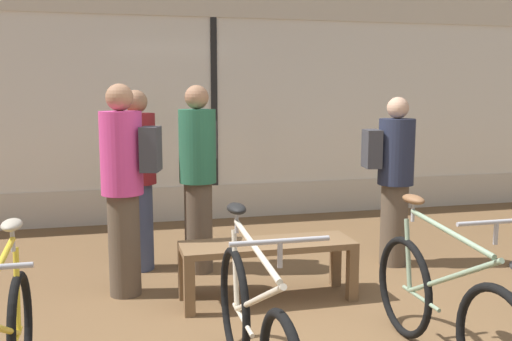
{
  "coord_description": "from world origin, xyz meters",
  "views": [
    {
      "loc": [
        -1.28,
        -3.3,
        1.7
      ],
      "look_at": [
        0.0,
        1.78,
        0.95
      ],
      "focal_mm": 40.0,
      "sensor_mm": 36.0,
      "label": 1
    }
  ],
  "objects_px": {
    "bicycle_right": "(443,307)",
    "display_bench": "(268,253)",
    "customer_by_window": "(125,183)",
    "customer_near_rack": "(138,177)",
    "customer_mid_floor": "(393,176)",
    "bicycle_left": "(254,332)",
    "customer_near_bench": "(198,172)"
  },
  "relations": [
    {
      "from": "bicycle_right",
      "to": "display_bench",
      "type": "distance_m",
      "value": 1.54
    },
    {
      "from": "customer_near_rack",
      "to": "customer_mid_floor",
      "type": "height_order",
      "value": "customer_near_rack"
    },
    {
      "from": "bicycle_left",
      "to": "bicycle_right",
      "type": "xyz_separation_m",
      "value": [
        1.21,
        0.1,
        -0.01
      ]
    },
    {
      "from": "bicycle_right",
      "to": "display_bench",
      "type": "bearing_deg",
      "value": 118.53
    },
    {
      "from": "customer_near_rack",
      "to": "customer_by_window",
      "type": "xyz_separation_m",
      "value": [
        -0.13,
        -0.66,
        0.05
      ]
    },
    {
      "from": "display_bench",
      "to": "customer_mid_floor",
      "type": "distance_m",
      "value": 1.62
    },
    {
      "from": "customer_mid_floor",
      "to": "customer_near_rack",
      "type": "bearing_deg",
      "value": 169.31
    },
    {
      "from": "bicycle_left",
      "to": "customer_mid_floor",
      "type": "xyz_separation_m",
      "value": [
        1.89,
        2.07,
        0.48
      ]
    },
    {
      "from": "display_bench",
      "to": "bicycle_right",
      "type": "bearing_deg",
      "value": -61.47
    },
    {
      "from": "customer_near_rack",
      "to": "customer_mid_floor",
      "type": "relative_size",
      "value": 1.04
    },
    {
      "from": "customer_mid_floor",
      "to": "bicycle_right",
      "type": "bearing_deg",
      "value": -109.06
    },
    {
      "from": "bicycle_right",
      "to": "customer_near_rack",
      "type": "height_order",
      "value": "customer_near_rack"
    },
    {
      "from": "customer_mid_floor",
      "to": "display_bench",
      "type": "bearing_deg",
      "value": -156.45
    },
    {
      "from": "customer_near_bench",
      "to": "customer_by_window",
      "type": "bearing_deg",
      "value": -144.45
    },
    {
      "from": "customer_by_window",
      "to": "customer_near_bench",
      "type": "bearing_deg",
      "value": 35.55
    },
    {
      "from": "bicycle_left",
      "to": "customer_by_window",
      "type": "relative_size",
      "value": 1.02
    },
    {
      "from": "bicycle_right",
      "to": "bicycle_left",
      "type": "bearing_deg",
      "value": -175.14
    },
    {
      "from": "customer_near_bench",
      "to": "customer_near_rack",
      "type": "bearing_deg",
      "value": 161.22
    },
    {
      "from": "bicycle_left",
      "to": "customer_by_window",
      "type": "xyz_separation_m",
      "value": [
        -0.62,
        1.86,
        0.55
      ]
    },
    {
      "from": "customer_by_window",
      "to": "customer_near_bench",
      "type": "relative_size",
      "value": 1.0
    },
    {
      "from": "display_bench",
      "to": "customer_near_bench",
      "type": "distance_m",
      "value": 1.12
    },
    {
      "from": "customer_mid_floor",
      "to": "customer_by_window",
      "type": "bearing_deg",
      "value": -175.11
    },
    {
      "from": "customer_by_window",
      "to": "customer_near_rack",
      "type": "bearing_deg",
      "value": 78.57
    },
    {
      "from": "display_bench",
      "to": "customer_near_bench",
      "type": "height_order",
      "value": "customer_near_bench"
    },
    {
      "from": "bicycle_right",
      "to": "customer_by_window",
      "type": "distance_m",
      "value": 2.6
    },
    {
      "from": "display_bench",
      "to": "customer_near_bench",
      "type": "xyz_separation_m",
      "value": [
        -0.43,
        0.88,
        0.55
      ]
    },
    {
      "from": "customer_near_rack",
      "to": "display_bench",
      "type": "bearing_deg",
      "value": -47.89
    },
    {
      "from": "bicycle_right",
      "to": "display_bench",
      "type": "relative_size",
      "value": 1.2
    },
    {
      "from": "customer_by_window",
      "to": "customer_near_bench",
      "type": "distance_m",
      "value": 0.83
    },
    {
      "from": "customer_near_rack",
      "to": "customer_near_bench",
      "type": "height_order",
      "value": "customer_near_bench"
    },
    {
      "from": "bicycle_left",
      "to": "customer_mid_floor",
      "type": "bearing_deg",
      "value": 47.64
    },
    {
      "from": "bicycle_right",
      "to": "customer_by_window",
      "type": "bearing_deg",
      "value": 136.26
    }
  ]
}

